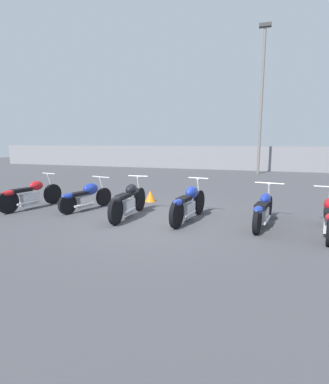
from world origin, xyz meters
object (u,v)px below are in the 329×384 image
Objects in this scene: motorcycle_slot_0 at (30,195)px; motorcycle_slot_2 at (128,201)px; motorcycle_slot_3 at (189,203)px; traffic_cone_far at (135,202)px; traffic_cone_near at (150,196)px; motorcycle_slot_1 at (86,196)px; light_pole_left at (262,89)px; motorcycle_slot_5 at (329,217)px; motorcycle_slot_4 at (263,210)px.

motorcycle_slot_2 is (3.24, -0.01, 0.03)m from motorcycle_slot_0.
traffic_cone_far is (-1.91, 0.95, -0.26)m from motorcycle_slot_3.
traffic_cone_far is at bearing -94.40° from traffic_cone_near.
motorcycle_slot_0 is at bearing -170.93° from motorcycle_slot_3.
traffic_cone_far is at bearing 45.71° from motorcycle_slot_1.
light_pole_left is 23.78× the size of traffic_cone_near.
motorcycle_slot_5 is (6.29, -0.44, -0.01)m from motorcycle_slot_1.
traffic_cone_far is at bearing -105.57° from light_pole_left.
motorcycle_slot_1 is 0.89× the size of motorcycle_slot_4.
motorcycle_slot_2 reaches higher than motorcycle_slot_5.
motorcycle_slot_4 reaches higher than traffic_cone_near.
traffic_cone_near is 1.07m from traffic_cone_far.
motorcycle_slot_2 is at bearing 1.04° from motorcycle_slot_1.
motorcycle_slot_3 is (-1.34, -12.60, -4.68)m from light_pole_left.
motorcycle_slot_0 is at bearing 177.72° from motorcycle_slot_2.
light_pole_left is 14.94m from motorcycle_slot_0.
motorcycle_slot_0 is at bearing -144.03° from traffic_cone_near.
motorcycle_slot_2 reaches higher than motorcycle_slot_0.
motorcycle_slot_3 is (4.83, 0.17, 0.03)m from motorcycle_slot_0.
light_pole_left is 13.07m from traffic_cone_far.
motorcycle_slot_1 is at bearing -176.82° from motorcycle_slot_3.
light_pole_left is at bearing 74.27° from motorcycle_slot_0.
motorcycle_slot_2 is 2.22m from traffic_cone_near.
motorcycle_slot_3 is 2.15m from traffic_cone_far.
traffic_cone_near is at bearing 164.33° from motorcycle_slot_5.
traffic_cone_near is at bearing 46.04° from motorcycle_slot_0.
motorcycle_slot_4 is (4.95, -0.14, -0.01)m from motorcycle_slot_1.
motorcycle_slot_0 is at bearing -152.00° from motorcycle_slot_1.
traffic_cone_far is (-5.05, 1.17, -0.21)m from motorcycle_slot_5.
traffic_cone_far is (2.92, 1.11, -0.23)m from motorcycle_slot_0.
motorcycle_slot_1 is 2.24m from traffic_cone_near.
motorcycle_slot_1 is at bearing -172.69° from motorcycle_slot_4.
motorcycle_slot_5 is (1.80, -12.82, -4.73)m from light_pole_left.
motorcycle_slot_5 reaches higher than traffic_cone_near.
traffic_cone_far is (-0.32, 1.12, -0.26)m from motorcycle_slot_2.
motorcycle_slot_4 reaches higher than motorcycle_slot_1.
motorcycle_slot_4 is at bearing -87.89° from light_pole_left.
motorcycle_slot_0 is 0.98× the size of motorcycle_slot_3.
motorcycle_slot_0 is 1.02× the size of motorcycle_slot_5.
light_pole_left reaches higher than traffic_cone_far.
light_pole_left reaches higher than motorcycle_slot_4.
motorcycle_slot_1 is 0.84× the size of motorcycle_slot_2.
motorcycle_slot_1 reaches higher than traffic_cone_near.
motorcycle_slot_4 is (3.39, 0.26, -0.04)m from motorcycle_slot_2.
traffic_cone_near is at bearing 85.60° from traffic_cone_far.
motorcycle_slot_0 is 5.85× the size of traffic_cone_near.
motorcycle_slot_0 is 3.72m from traffic_cone_near.
traffic_cone_near is at bearing -106.65° from light_pole_left.
light_pole_left is 4.07× the size of motorcycle_slot_0.
motorcycle_slot_5 reaches higher than motorcycle_slot_1.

